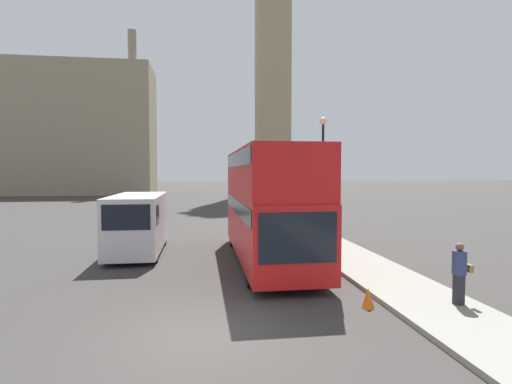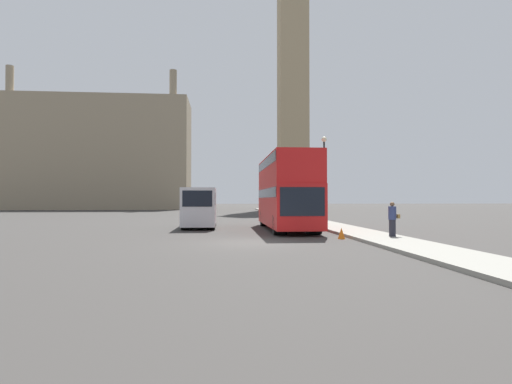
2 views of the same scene
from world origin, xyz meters
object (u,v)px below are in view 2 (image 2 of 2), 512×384
Objects in this scene: white_van at (200,207)px; red_double_decker_bus at (286,190)px; clock_tower at (293,31)px; street_lamp at (324,167)px; pedestrian at (392,219)px.

red_double_decker_bus is at bearing -22.35° from white_van.
white_van is (-16.12, -55.01, -35.85)m from clock_tower.
white_van is (-5.54, 2.28, -1.11)m from red_double_decker_bus.
street_lamp is (-7.62, -55.18, -33.15)m from clock_tower.
red_double_decker_bus reaches higher than pedestrian.
pedestrian is 9.13m from street_lamp.
red_double_decker_bus is at bearing -100.47° from clock_tower.
clock_tower is 7.18× the size of red_double_decker_bus.
street_lamp is (8.51, -0.16, 2.70)m from white_van.
clock_tower is 64.82m from street_lamp.
white_van is 3.49× the size of pedestrian.
red_double_decker_bus reaches higher than white_van.
clock_tower is at bearing 73.67° from white_van.
pedestrian is at bearing -41.94° from white_van.
clock_tower is 11.93× the size of street_lamp.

